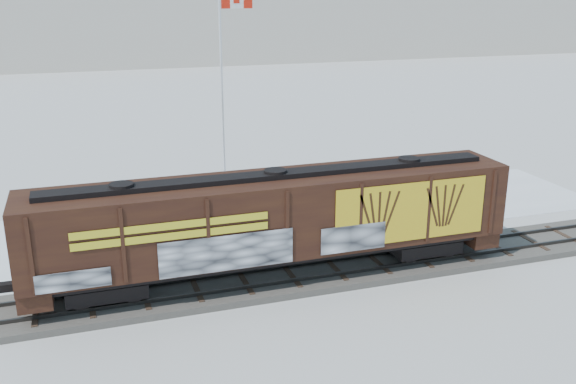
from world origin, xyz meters
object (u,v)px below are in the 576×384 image
object	(u,v)px
car_dark	(307,196)
car_white	(329,198)
flagpole	(225,122)
car_silver	(134,226)
hopper_railcar	(276,218)

from	to	relation	value
car_dark	car_white	bearing A→B (deg)	-153.17
flagpole	car_white	xyz separation A→B (m)	(4.60, -4.63, -3.56)
car_white	flagpole	bearing A→B (deg)	26.25
car_silver	car_dark	size ratio (longest dim) A/B	0.87
hopper_railcar	car_silver	xyz separation A→B (m)	(-5.14, 6.56, -2.10)
hopper_railcar	car_silver	size ratio (longest dim) A/B	4.54
flagpole	car_dark	world-z (taller)	flagpole
flagpole	hopper_railcar	bearing A→B (deg)	-93.37
hopper_railcar	car_white	xyz separation A→B (m)	(5.31, 7.40, -2.04)
hopper_railcar	car_white	distance (m)	9.33
flagpole	car_silver	bearing A→B (deg)	-136.94
car_dark	car_silver	bearing A→B (deg)	83.45
car_silver	car_white	bearing A→B (deg)	-109.84
car_dark	hopper_railcar	bearing A→B (deg)	135.09
flagpole	car_white	distance (m)	7.43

